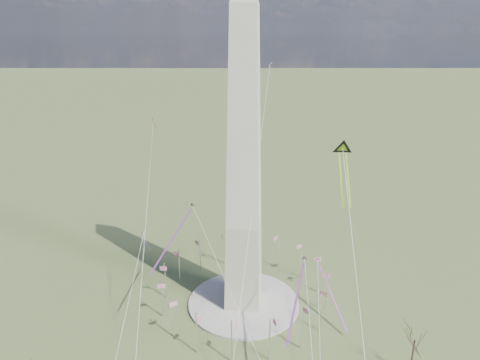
# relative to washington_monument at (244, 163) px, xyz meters

# --- Properties ---
(ground) EXTENTS (2000.00, 2000.00, 0.00)m
(ground) POSITION_rel_washington_monument_xyz_m (0.00, 0.00, -47.95)
(ground) COLOR #525D2E
(ground) RESTS_ON ground
(plaza) EXTENTS (36.00, 36.00, 0.80)m
(plaza) POSITION_rel_washington_monument_xyz_m (0.00, 0.00, -47.55)
(plaza) COLOR beige
(plaza) RESTS_ON ground
(washington_monument) EXTENTS (15.56, 15.56, 100.00)m
(washington_monument) POSITION_rel_washington_monument_xyz_m (0.00, 0.00, 0.00)
(washington_monument) COLOR beige
(washington_monument) RESTS_ON plaza
(flagpole_ring) EXTENTS (54.40, 54.40, 13.00)m
(flagpole_ring) POSITION_rel_washington_monument_xyz_m (-0.00, -0.00, -40.68)
(flagpole_ring) COLOR white
(flagpole_ring) RESTS_ON ground
(tree_near) EXTENTS (8.93, 8.93, 15.62)m
(tree_near) POSITION_rel_washington_monument_xyz_m (46.60, -23.91, -36.81)
(tree_near) COLOR #443129
(tree_near) RESTS_ON ground
(kite_delta_black) EXTENTS (7.19, 19.36, 16.12)m
(kite_delta_black) POSITION_rel_washington_monument_xyz_m (29.36, 14.90, 0.36)
(kite_delta_black) COLOR black
(kite_delta_black) RESTS_ON ground
(kite_diamond_purple) EXTENTS (2.05, 2.95, 8.69)m
(kite_diamond_purple) POSITION_rel_washington_monument_xyz_m (-31.04, -1.91, -23.51)
(kite_diamond_purple) COLOR navy
(kite_diamond_purple) RESTS_ON ground
(kite_streamer_left) EXTENTS (5.06, 20.17, 13.96)m
(kite_streamer_left) POSITION_rel_washington_monument_xyz_m (16.88, -21.72, -26.33)
(kite_streamer_left) COLOR red
(kite_streamer_left) RESTS_ON ground
(kite_streamer_mid) EXTENTS (9.29, 19.76, 14.37)m
(kite_streamer_mid) POSITION_rel_washington_monument_xyz_m (-18.41, -7.69, -18.50)
(kite_streamer_mid) COLOR red
(kite_streamer_mid) RESTS_ON ground
(kite_streamer_right) EXTENTS (9.99, 18.82, 13.96)m
(kite_streamer_right) POSITION_rel_washington_monument_xyz_m (26.26, -0.48, -38.16)
(kite_streamer_right) COLOR red
(kite_streamer_right) RESTS_ON ground
(kite_small_red) EXTENTS (1.18, 1.85, 4.11)m
(kite_small_red) POSITION_rel_washington_monument_xyz_m (-38.27, 34.34, 4.78)
(kite_small_red) COLOR red
(kite_small_red) RESTS_ON ground
(kite_small_white) EXTENTS (1.32, 2.20, 5.13)m
(kite_small_white) POSITION_rel_washington_monument_xyz_m (3.63, 50.14, 23.66)
(kite_small_white) COLOR silver
(kite_small_white) RESTS_ON ground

